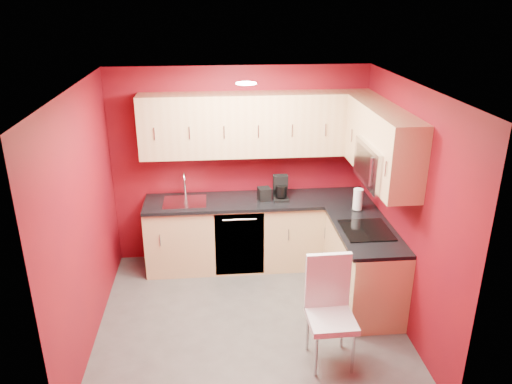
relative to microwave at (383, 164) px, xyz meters
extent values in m
plane|color=#504D4B|center=(-1.39, -0.20, -1.66)|extent=(3.20, 3.20, 0.00)
plane|color=white|center=(-1.39, -0.20, 0.84)|extent=(3.20, 3.20, 0.00)
plane|color=maroon|center=(-1.39, 1.30, -0.41)|extent=(3.20, 0.00, 3.20)
plane|color=maroon|center=(-1.39, -1.70, -0.41)|extent=(3.20, 0.00, 3.20)
plane|color=maroon|center=(-2.99, -0.20, -0.41)|extent=(0.00, 3.00, 3.00)
plane|color=maroon|center=(0.21, -0.20, -0.41)|extent=(0.00, 3.00, 3.00)
cube|color=tan|center=(-1.19, 1.00, -1.22)|extent=(2.80, 0.60, 0.87)
cube|color=tan|center=(-0.09, 0.05, -1.22)|extent=(0.60, 1.30, 0.87)
cube|color=black|center=(-1.19, 0.99, -0.77)|extent=(2.80, 0.63, 0.04)
cube|color=black|center=(-0.11, 0.04, -0.77)|extent=(0.63, 1.27, 0.04)
cube|color=tan|center=(-1.19, 1.13, 0.17)|extent=(2.80, 0.35, 0.75)
cube|color=tan|center=(0.03, 0.67, 0.17)|extent=(0.35, 0.57, 0.75)
cube|color=tan|center=(0.03, -0.49, 0.17)|extent=(0.35, 0.22, 0.75)
cube|color=tan|center=(0.03, 0.00, 0.38)|extent=(0.35, 0.76, 0.33)
cube|color=silver|center=(0.01, 0.00, 0.00)|extent=(0.40, 0.76, 0.42)
cube|color=black|center=(-0.18, 0.00, 0.00)|extent=(0.02, 0.62, 0.33)
cylinder|color=silver|center=(-0.20, -0.23, 0.00)|extent=(0.02, 0.02, 0.29)
cube|color=black|center=(-0.11, 0.00, -0.74)|extent=(0.50, 0.55, 0.01)
cube|color=silver|center=(-2.09, 0.98, -0.75)|extent=(0.52, 0.42, 0.02)
cylinder|color=silver|center=(-2.09, 1.18, -0.62)|extent=(0.02, 0.02, 0.26)
torus|color=silver|center=(-2.09, 1.11, -0.49)|extent=(0.02, 0.16, 0.16)
cylinder|color=silver|center=(-2.09, 1.04, -0.55)|extent=(0.02, 0.02, 0.12)
cube|color=black|center=(-1.44, 0.71, -1.22)|extent=(0.60, 0.02, 0.82)
cylinder|color=white|center=(-1.39, 0.10, 0.82)|extent=(0.20, 0.20, 0.01)
camera|label=1|loc=(-1.74, -4.70, 1.62)|focal=35.00mm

